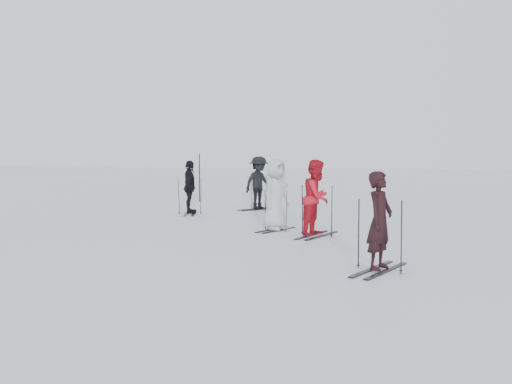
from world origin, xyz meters
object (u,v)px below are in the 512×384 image
at_px(skier_grey, 276,195).
at_px(skier_uphill_left, 190,188).
at_px(skier_near_dark, 380,222).
at_px(piste_marker, 200,178).
at_px(skier_red, 317,198).
at_px(skier_uphill_far, 259,183).

xyz_separation_m(skier_grey, skier_uphill_left, (-3.52, 3.48, -0.05)).
distance_m(skier_near_dark, piste_marker, 14.94).
height_order(skier_red, skier_uphill_left, skier_red).
xyz_separation_m(skier_near_dark, skier_uphill_far, (-4.13, 10.30, 0.09)).
distance_m(skier_near_dark, skier_grey, 5.52).
distance_m(skier_red, skier_uphill_left, 6.37).
height_order(skier_uphill_left, skier_uphill_far, skier_uphill_far).
height_order(skier_near_dark, skier_uphill_left, skier_uphill_left).
bearing_deg(skier_red, skier_uphill_far, 43.59).
bearing_deg(skier_near_dark, piste_marker, 53.18).
height_order(skier_grey, skier_uphill_far, skier_uphill_far).
distance_m(skier_uphill_left, skier_uphill_far, 2.83).
relative_size(skier_near_dark, skier_red, 0.92).
bearing_deg(piste_marker, skier_grey, -60.83).
bearing_deg(skier_uphill_left, skier_red, -146.56).
bearing_deg(skier_grey, skier_near_dark, -126.08).
xyz_separation_m(skier_near_dark, piste_marker, (-7.23, 13.08, 0.14)).
height_order(skier_red, skier_grey, skier_grey).
relative_size(skier_red, piste_marker, 0.93).
bearing_deg(skier_uphill_far, piste_marker, 86.90).
distance_m(skier_grey, skier_uphill_far, 5.66).
bearing_deg(skier_near_dark, skier_uphill_left, 60.71).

